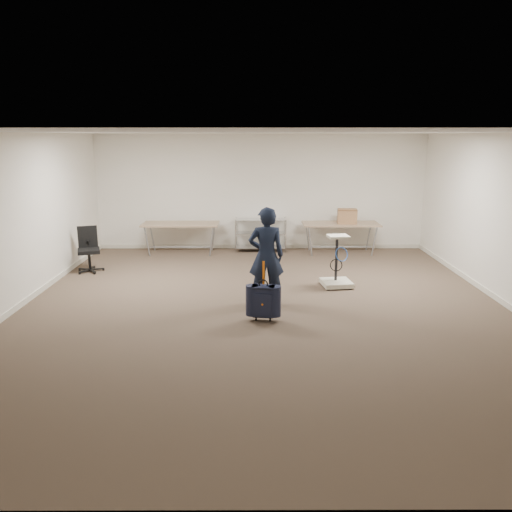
{
  "coord_description": "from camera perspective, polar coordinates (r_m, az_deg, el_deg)",
  "views": [
    {
      "loc": [
        -0.15,
        -7.7,
        2.75
      ],
      "look_at": [
        -0.12,
        0.3,
        0.81
      ],
      "focal_mm": 35.0,
      "sensor_mm": 36.0,
      "label": 1
    }
  ],
  "objects": [
    {
      "name": "ground",
      "position": [
        8.18,
        0.88,
        -6.04
      ],
      "size": [
        9.0,
        9.0,
        0.0
      ],
      "primitive_type": "plane",
      "color": "#413227",
      "rests_on": "ground"
    },
    {
      "name": "room_shell",
      "position": [
        9.48,
        0.73,
        -2.94
      ],
      "size": [
        8.0,
        9.0,
        9.0
      ],
      "color": "white",
      "rests_on": "ground"
    },
    {
      "name": "folding_table_left",
      "position": [
        11.97,
        -8.61,
        3.48
      ],
      "size": [
        1.8,
        0.75,
        0.73
      ],
      "color": "#9C7B5F",
      "rests_on": "ground"
    },
    {
      "name": "folding_table_right",
      "position": [
        12.01,
        9.66,
        3.48
      ],
      "size": [
        1.8,
        0.75,
        0.73
      ],
      "color": "#9C7B5F",
      "rests_on": "ground"
    },
    {
      "name": "wire_shelf",
      "position": [
        12.13,
        0.52,
        2.63
      ],
      "size": [
        1.22,
        0.47,
        0.8
      ],
      "color": "#BBBEC2",
      "rests_on": "ground"
    },
    {
      "name": "person",
      "position": [
        8.26,
        1.17,
        0.04
      ],
      "size": [
        0.62,
        0.42,
        1.63
      ],
      "primitive_type": "imported",
      "rotation": [
        0.0,
        0.0,
        3.2
      ],
      "color": "black",
      "rests_on": "ground"
    },
    {
      "name": "suitcase",
      "position": [
        7.56,
        0.84,
        -5.16
      ],
      "size": [
        0.37,
        0.24,
        0.94
      ],
      "color": "black",
      "rests_on": "ground"
    },
    {
      "name": "office_chair",
      "position": [
        10.89,
        -18.51,
        -0.22
      ],
      "size": [
        0.56,
        0.56,
        0.93
      ],
      "color": "black",
      "rests_on": "ground"
    },
    {
      "name": "equipment_cart",
      "position": [
        9.42,
        9.21,
        -1.94
      ],
      "size": [
        0.59,
        0.59,
        0.97
      ],
      "color": "beige",
      "rests_on": "ground"
    },
    {
      "name": "cardboard_box",
      "position": [
        12.0,
        10.38,
        4.5
      ],
      "size": [
        0.48,
        0.38,
        0.33
      ],
      "primitive_type": "cube",
      "rotation": [
        0.0,
        0.0,
        -0.12
      ],
      "color": "olive",
      "rests_on": "folding_table_right"
    }
  ]
}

